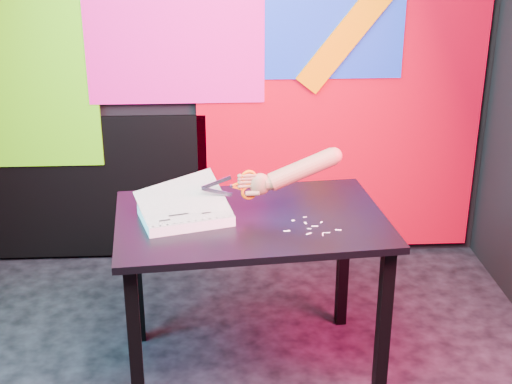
{
  "coord_description": "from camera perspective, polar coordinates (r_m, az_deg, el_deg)",
  "views": [
    {
      "loc": [
        -0.03,
        -2.36,
        1.95
      ],
      "look_at": [
        0.12,
        0.32,
        0.87
      ],
      "focal_mm": 50.0,
      "sensor_mm": 36.0,
      "label": 1
    }
  ],
  "objects": [
    {
      "name": "backdrop",
      "position": [
        3.95,
        -1.75,
        7.33
      ],
      "size": [
        2.88,
        0.05,
        2.08
      ],
      "color": "#C20016",
      "rests_on": "ground"
    },
    {
      "name": "hand_forearm",
      "position": [
        2.97,
        3.16,
        1.65
      ],
      "size": [
        0.43,
        0.12,
        0.19
      ],
      "rotation": [
        0.0,
        0.0,
        0.13
      ],
      "color": "#8F603D",
      "rests_on": "work_table"
    },
    {
      "name": "scissors",
      "position": [
        2.95,
        -0.88,
        0.55
      ],
      "size": [
        0.23,
        0.04,
        0.13
      ],
      "rotation": [
        0.0,
        0.0,
        0.13
      ],
      "color": "#AFB5D2",
      "rests_on": "printout_stack"
    },
    {
      "name": "work_table",
      "position": [
        3.0,
        -0.4,
        -3.75
      ],
      "size": [
        1.18,
        0.84,
        0.75
      ],
      "rotation": [
        0.0,
        0.0,
        0.1
      ],
      "color": "black",
      "rests_on": "ground"
    },
    {
      "name": "printout_stack",
      "position": [
        2.94,
        -5.68,
        -1.79
      ],
      "size": [
        0.42,
        0.35,
        0.19
      ],
      "rotation": [
        0.0,
        0.0,
        0.28
      ],
      "color": "white",
      "rests_on": "work_table"
    },
    {
      "name": "room",
      "position": [
        2.43,
        -2.39,
        7.61
      ],
      "size": [
        3.01,
        3.01,
        2.71
      ],
      "color": "black",
      "rests_on": "ground"
    },
    {
      "name": "paper_clippings",
      "position": [
        2.87,
        4.47,
        -2.89
      ],
      "size": [
        0.23,
        0.19,
        0.0
      ],
      "color": "silver",
      "rests_on": "work_table"
    }
  ]
}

